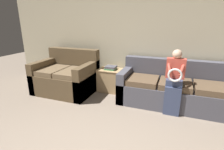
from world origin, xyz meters
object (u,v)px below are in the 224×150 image
at_px(side_shelf, 111,80).
at_px(couch_main, 175,89).
at_px(book_stack, 111,68).
at_px(couch_side, 67,77).
at_px(child_left_seated, 174,80).

bearing_deg(side_shelf, couch_main, -8.16).
xyz_separation_m(couch_main, book_stack, (-1.45, 0.21, 0.26)).
xyz_separation_m(side_shelf, book_stack, (0.00, -0.00, 0.30)).
height_order(couch_main, side_shelf, couch_main).
xyz_separation_m(couch_side, side_shelf, (0.98, 0.38, -0.07)).
relative_size(couch_main, book_stack, 8.58).
bearing_deg(child_left_seated, couch_side, 175.82).
bearing_deg(child_left_seated, side_shelf, 158.57).
xyz_separation_m(couch_main, side_shelf, (-1.45, 0.21, -0.04)).
relative_size(couch_main, side_shelf, 3.74).
bearing_deg(side_shelf, book_stack, -59.15).
height_order(couch_main, book_stack, couch_main).
distance_m(child_left_seated, book_stack, 1.53).
bearing_deg(couch_side, child_left_seated, -4.18).
relative_size(couch_side, book_stack, 5.22).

